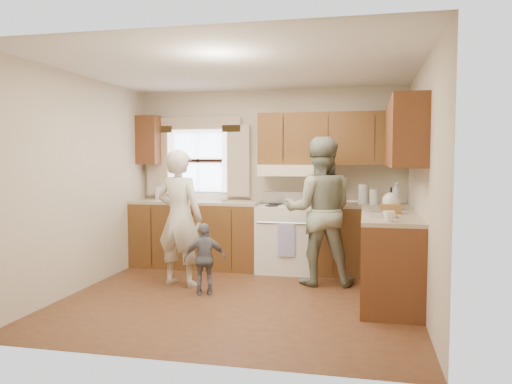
% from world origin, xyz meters
% --- Properties ---
extents(room, '(3.80, 3.80, 3.80)m').
position_xyz_m(room, '(0.00, 0.00, 1.25)').
color(room, '#4D2617').
rests_on(room, ground).
extents(kitchen_fixtures, '(3.80, 2.25, 2.15)m').
position_xyz_m(kitchen_fixtures, '(0.61, 1.08, 0.84)').
color(kitchen_fixtures, '#43280E').
rests_on(kitchen_fixtures, ground).
extents(stove, '(0.76, 0.67, 1.07)m').
position_xyz_m(stove, '(0.30, 1.44, 0.47)').
color(stove, silver).
rests_on(stove, ground).
extents(woman_left, '(0.66, 0.50, 1.64)m').
position_xyz_m(woman_left, '(-0.85, 0.41, 0.82)').
color(woman_left, beige).
rests_on(woman_left, ground).
extents(woman_right, '(0.95, 0.79, 1.80)m').
position_xyz_m(woman_right, '(0.79, 0.85, 0.90)').
color(woman_right, '#213A23').
rests_on(woman_right, ground).
extents(child, '(0.51, 0.34, 0.81)m').
position_xyz_m(child, '(-0.42, 0.09, 0.41)').
color(child, slate).
rests_on(child, ground).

